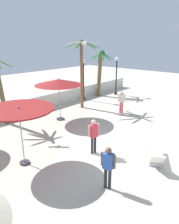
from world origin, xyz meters
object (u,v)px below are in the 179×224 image
(patio_umbrella_0, at_px, (19,111))
(guest_3, at_px, (108,164))
(lamp_post_0, at_px, (83,76))
(lounge_chair_0, at_px, (156,154))
(seagull_2, at_px, (84,43))
(patio_umbrella_2, at_px, (59,82))
(lamp_post_1, at_px, (117,71))
(guest_0, at_px, (94,133))
(palm_tree_1, at_px, (82,64))
(palm_tree_2, at_px, (100,67))
(guest_2, at_px, (122,100))

(patio_umbrella_0, relative_size, guest_3, 1.72)
(lamp_post_0, bearing_deg, lounge_chair_0, -120.37)
(seagull_2, bearing_deg, patio_umbrella_2, 59.95)
(patio_umbrella_0, height_order, lamp_post_1, lamp_post_1)
(patio_umbrella_2, height_order, guest_0, patio_umbrella_2)
(palm_tree_1, distance_m, guest_3, 10.12)
(palm_tree_1, height_order, palm_tree_2, palm_tree_1)
(palm_tree_2, height_order, guest_2, palm_tree_2)
(guest_2, bearing_deg, patio_umbrella_0, -175.81)
(lamp_post_1, distance_m, guest_0, 11.94)
(patio_umbrella_2, relative_size, guest_3, 1.89)
(lamp_post_0, height_order, seagull_2, seagull_2)
(palm_tree_2, bearing_deg, lamp_post_0, 179.26)
(palm_tree_1, bearing_deg, lamp_post_0, 39.79)
(lounge_chair_0, bearing_deg, guest_3, 168.80)
(palm_tree_2, xyz_separation_m, lounge_chair_0, (-7.83, -9.40, -2.34))
(guest_2, height_order, guest_3, same)
(seagull_2, bearing_deg, lamp_post_1, 28.53)
(patio_umbrella_2, bearing_deg, palm_tree_1, 14.40)
(guest_2, bearing_deg, lounge_chair_0, -133.91)
(guest_2, xyz_separation_m, seagull_2, (-6.69, -2.50, 3.99))
(palm_tree_1, distance_m, guest_0, 7.68)
(palm_tree_2, xyz_separation_m, seagull_2, (-9.86, -7.07, 2.26))
(guest_3, xyz_separation_m, seagull_2, (0.74, 1.78, 3.99))
(palm_tree_2, distance_m, guest_0, 11.48)
(patio_umbrella_0, distance_m, guest_3, 4.07)
(patio_umbrella_0, xyz_separation_m, lamp_post_1, (12.97, 4.19, -0.11))
(lamp_post_0, height_order, guest_0, lamp_post_0)
(lamp_post_0, distance_m, seagull_2, 10.75)
(lamp_post_1, bearing_deg, palm_tree_2, 141.91)
(guest_0, bearing_deg, seagull_2, -166.35)
(palm_tree_2, height_order, lounge_chair_0, palm_tree_2)
(patio_umbrella_0, distance_m, lamp_post_0, 10.74)
(lamp_post_0, xyz_separation_m, guest_3, (-8.30, -8.89, -1.19))
(patio_umbrella_0, distance_m, palm_tree_1, 8.49)
(patio_umbrella_2, bearing_deg, seagull_2, -120.05)
(palm_tree_2, bearing_deg, guest_0, -142.74)
(lounge_chair_0, distance_m, guest_0, 2.88)
(lamp_post_0, relative_size, seagull_2, 3.17)
(palm_tree_2, bearing_deg, palm_tree_1, -160.19)
(palm_tree_1, xyz_separation_m, lounge_chair_0, (-3.72, -7.92, -3.03))
(seagull_2, bearing_deg, lounge_chair_0, -48.86)
(palm_tree_1, distance_m, palm_tree_2, 4.42)
(guest_0, bearing_deg, lamp_post_0, 45.69)
(lamp_post_1, bearing_deg, lamp_post_0, 163.84)
(lamp_post_0, bearing_deg, palm_tree_1, -140.21)
(patio_umbrella_0, relative_size, palm_tree_1, 0.54)
(guest_2, bearing_deg, guest_3, -150.02)
(lounge_chair_0, height_order, guest_0, guest_0)
(lounge_chair_0, relative_size, seagull_2, 1.70)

